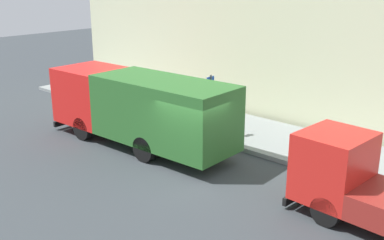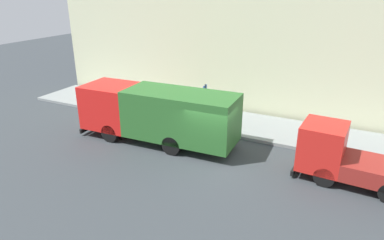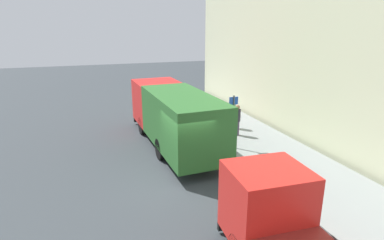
{
  "view_description": "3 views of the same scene",
  "coord_description": "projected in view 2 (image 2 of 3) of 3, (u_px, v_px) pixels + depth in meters",
  "views": [
    {
      "loc": [
        -10.62,
        -9.87,
        6.57
      ],
      "look_at": [
        1.64,
        1.34,
        1.32
      ],
      "focal_mm": 43.15,
      "sensor_mm": 36.0,
      "label": 1
    },
    {
      "loc": [
        -13.31,
        -5.58,
        7.77
      ],
      "look_at": [
        1.54,
        1.77,
        1.25
      ],
      "focal_mm": 32.19,
      "sensor_mm": 36.0,
      "label": 2
    },
    {
      "loc": [
        -3.15,
        -10.72,
        5.78
      ],
      "look_at": [
        1.78,
        3.36,
        1.26
      ],
      "focal_mm": 29.13,
      "sensor_mm": 36.0,
      "label": 3
    }
  ],
  "objects": [
    {
      "name": "large_utility_truck",
      "position": [
        157.0,
        112.0,
        17.74
      ],
      "size": [
        2.72,
        8.58,
        2.87
      ],
      "rotation": [
        0.0,
        0.0,
        0.04
      ],
      "color": "red",
      "rests_on": "ground"
    },
    {
      "name": "street_sign_post",
      "position": [
        205.0,
        102.0,
        19.12
      ],
      "size": [
        0.44,
        0.08,
        2.56
      ],
      "color": "#4C5156",
      "rests_on": "sidewalk"
    },
    {
      "name": "pedestrian_walking",
      "position": [
        189.0,
        104.0,
        20.84
      ],
      "size": [
        0.45,
        0.45,
        1.67
      ],
      "rotation": [
        0.0,
        0.0,
        4.33
      ],
      "color": "#4A3C54",
      "rests_on": "sidewalk"
    },
    {
      "name": "building_facade",
      "position": [
        262.0,
        19.0,
        20.2
      ],
      "size": [
        0.5,
        30.0,
        11.76
      ],
      "primitive_type": "cube",
      "color": "beige",
      "rests_on": "ground"
    },
    {
      "name": "sidewalk",
      "position": [
        244.0,
        125.0,
        20.31
      ],
      "size": [
        3.81,
        30.0,
        0.17
      ],
      "primitive_type": "cube",
      "color": "gray",
      "rests_on": "ground"
    },
    {
      "name": "pedestrian_standing",
      "position": [
        174.0,
        99.0,
        21.58
      ],
      "size": [
        0.43,
        0.43,
        1.76
      ],
      "rotation": [
        0.0,
        0.0,
        1.44
      ],
      "color": "brown",
      "rests_on": "sidewalk"
    },
    {
      "name": "small_flatbed_truck",
      "position": [
        351.0,
        159.0,
        14.19
      ],
      "size": [
        2.28,
        5.71,
        2.38
      ],
      "rotation": [
        0.0,
        0.0,
        -0.06
      ],
      "color": "red",
      "rests_on": "ground"
    },
    {
      "name": "traffic_cone_orange",
      "position": [
        138.0,
        107.0,
        21.91
      ],
      "size": [
        0.5,
        0.5,
        0.72
      ],
      "primitive_type": "cone",
      "color": "orange",
      "rests_on": "sidewalk"
    },
    {
      "name": "ground",
      "position": [
        211.0,
        161.0,
        16.25
      ],
      "size": [
        80.0,
        80.0,
        0.0
      ],
      "primitive_type": "plane",
      "color": "#353B3F"
    }
  ]
}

